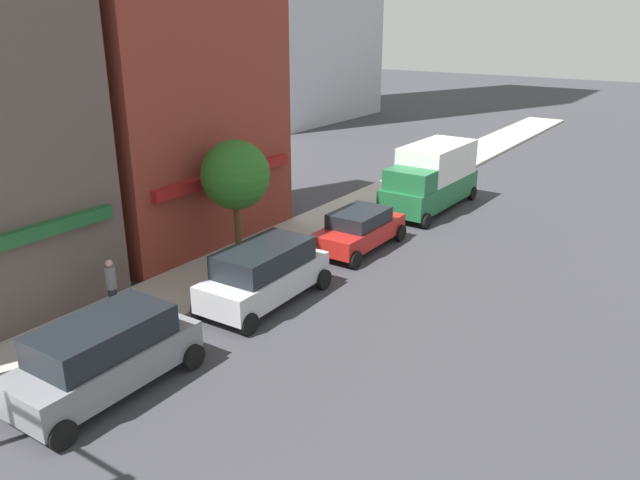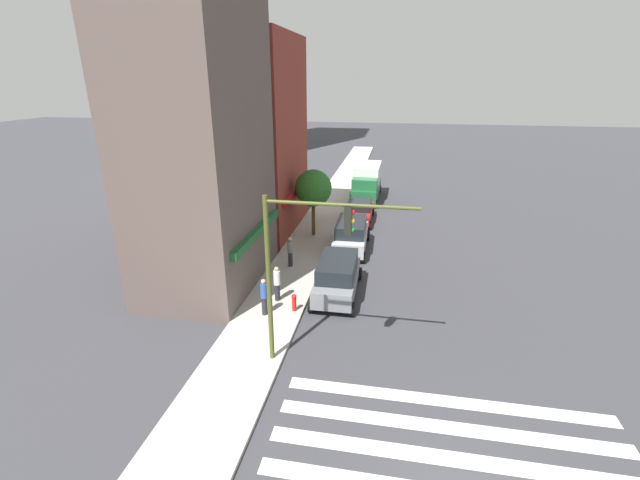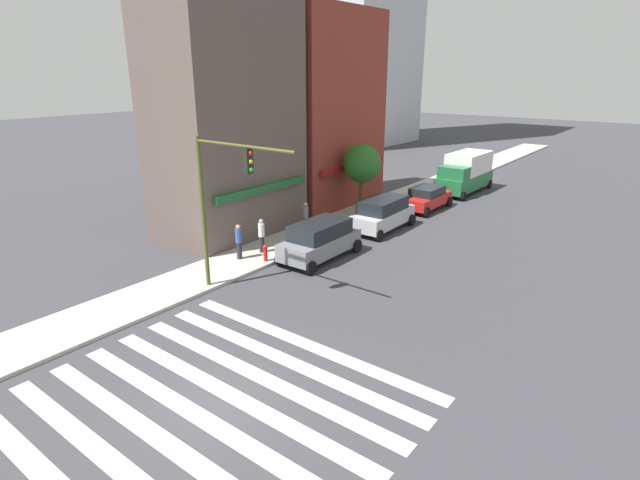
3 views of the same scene
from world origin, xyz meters
TOP-DOWN VIEW (x-y plane):
  - sidewalk_left at (0.00, 7.50)m, footprint 120.00×3.00m
  - storefront_row at (15.62, 11.50)m, footprint 17.03×5.30m
  - traffic_signal at (5.31, 5.22)m, footprint 0.32×5.21m
  - suv_grey at (11.13, 4.70)m, footprint 4.72×2.12m
  - suv_silver at (17.24, 4.70)m, footprint 4.74×2.12m
  - sedan_red at (23.11, 4.70)m, footprint 4.40×2.02m
  - box_truck_green at (29.72, 4.70)m, footprint 6.24×2.42m
  - pedestrian_blue_shirt at (8.37, 7.65)m, footprint 0.32×0.32m
  - pedestrian_grey_coat at (13.79, 7.78)m, footprint 0.32×0.32m
  - pedestrian_white_shirt at (9.76, 7.43)m, footprint 0.32×0.32m
  - fire_hydrant at (8.94, 6.40)m, footprint 0.24×0.24m
  - street_tree at (19.19, 7.50)m, footprint 2.47×2.47m

SIDE VIEW (x-z plane):
  - sidewalk_left at x=0.00m, z-range 0.00..0.15m
  - fire_hydrant at x=8.94m, z-range 0.19..1.03m
  - sedan_red at x=23.11m, z-range 0.05..1.64m
  - suv_grey at x=11.13m, z-range 0.06..2.00m
  - suv_silver at x=17.24m, z-range 0.06..2.00m
  - pedestrian_blue_shirt at x=8.37m, z-range 0.19..1.96m
  - pedestrian_grey_coat at x=13.79m, z-range 0.19..1.96m
  - pedestrian_white_shirt at x=9.76m, z-range 0.19..1.96m
  - box_truck_green at x=29.72m, z-range 0.07..3.11m
  - street_tree at x=19.19m, z-range 1.16..5.67m
  - traffic_signal at x=5.31m, z-range 1.22..7.84m
  - storefront_row at x=15.62m, z-range -0.53..14.63m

